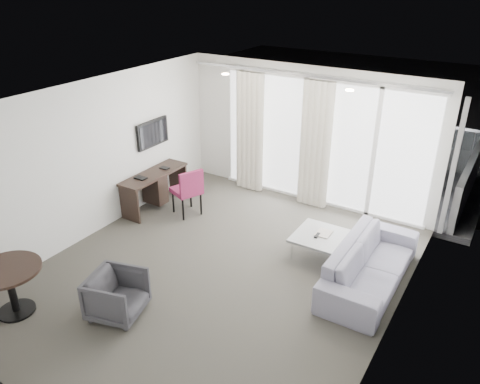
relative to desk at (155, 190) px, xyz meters
The scene contains 26 objects.
floor 2.56m from the desk, 27.44° to the right, with size 5.00×6.00×0.00m, color #434139.
ceiling 3.39m from the desk, 27.44° to the right, with size 5.00×6.00×0.00m, color white.
wall_left 1.53m from the desk, 102.03° to the right, with size 0.00×6.00×2.60m, color silver.
wall_right 4.99m from the desk, 13.82° to the right, with size 0.00×6.00×2.60m, color silver.
wall_front 4.83m from the desk, 61.63° to the right, with size 5.00×0.00×2.60m, color silver.
window_panel 3.25m from the desk, 35.45° to the left, with size 4.00×0.02×2.38m, color white, non-canonical shape.
window_frame 3.24m from the desk, 35.23° to the left, with size 4.10×0.06×2.44m, color white, non-canonical shape.
curtain_left 2.16m from the desk, 56.31° to the left, with size 0.60×0.20×2.38m, color beige, non-canonical shape.
curtain_right 3.12m from the desk, 33.43° to the left, with size 0.60×0.20×2.38m, color beige, non-canonical shape.
curtain_track 3.50m from the desk, 36.26° to the left, with size 4.80×0.04×0.04m, color #B2B2B7, non-canonical shape.
downlight_a 2.66m from the desk, 17.70° to the left, with size 0.12×0.12×0.02m, color #FFE0B2.
downlight_b 4.14m from the desk, ahead, with size 0.12×0.12×0.02m, color #FFE0B2.
desk is the anchor object (origin of this frame).
tv 1.06m from the desk, 125.95° to the left, with size 0.05×0.80×0.50m, color black, non-canonical shape.
desk_chair 0.71m from the desk, ahead, with size 0.50×0.47×0.92m, color maroon, non-canonical shape.
round_table 3.36m from the desk, 82.26° to the right, with size 0.86×0.86×0.69m, color black, non-canonical shape.
tub_armchair 3.12m from the desk, 57.98° to the right, with size 0.65×0.67×0.61m, color #343438.
coffee_table 3.36m from the desk, ahead, with size 0.82×0.82×0.37m, color gray, non-canonical shape.
remote 3.31m from the desk, ahead, with size 0.05×0.15×0.02m, color black, non-canonical shape.
magazine 3.37m from the desk, ahead, with size 0.23×0.29×0.02m, color gray, non-canonical shape.
sofa 4.25m from the desk, ahead, with size 2.18×0.85×0.64m, color gray.
terrace_slab 4.22m from the desk, 52.56° to the left, with size 5.60×3.00×0.12m, color #4D4D50.
rattan_chair_a 4.19m from the desk, 39.92° to the left, with size 0.53×0.53×0.77m, color brown, non-canonical shape.
rattan_chair_b 5.32m from the desk, 39.23° to the left, with size 0.53×0.53×0.78m, color brown, non-canonical shape.
rattan_table 4.10m from the desk, 36.66° to the left, with size 0.49×0.49×0.49m, color brown, non-canonical shape.
balustrade 5.42m from the desk, 61.92° to the left, with size 5.50×0.06×1.05m, color #B2B2B7, non-canonical shape.
Camera 1 is at (3.34, -4.79, 4.15)m, focal length 35.00 mm.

